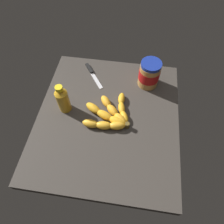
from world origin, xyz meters
TOP-DOWN VIEW (x-y plane):
  - ground_plane at (0.00, 0.00)cm, footprint 70.61×63.22cm
  - banana_bunch at (0.22, 0.98)cm, footprint 20.74×21.49cm
  - peanut_butter_jar at (-22.25, 16.60)cm, footprint 9.97×9.97cm
  - honey_bottle at (-1.59, -19.92)cm, footprint 5.47×5.47cm
  - butter_knife at (-24.42, -11.94)cm, footprint 15.96×11.95cm

SIDE VIEW (x-z plane):
  - ground_plane at x=0.00cm, z-range -4.42..0.00cm
  - butter_knife at x=-24.42cm, z-range -0.13..1.07cm
  - banana_bunch at x=0.22cm, z-range -0.07..3.57cm
  - peanut_butter_jar at x=-22.25cm, z-range -0.09..13.54cm
  - honey_bottle at x=-1.59cm, z-range -0.60..14.74cm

